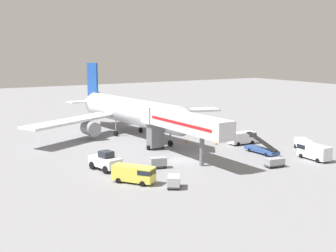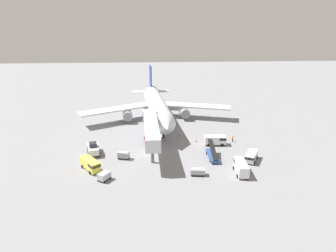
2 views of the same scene
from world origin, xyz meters
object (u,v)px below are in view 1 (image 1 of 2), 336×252
at_px(service_van_far_right, 243,137).
at_px(service_van_outer_left, 313,151).
at_px(jet_bridge, 179,123).
at_px(baggage_cart_far_left, 158,162).
at_px(baggage_cart_rear_left, 275,162).
at_px(belt_loader_truck, 262,149).
at_px(service_van_mid_left, 135,173).
at_px(baggage_cart_mid_center, 174,181).
at_px(safety_cone_alpha, 186,141).
at_px(ground_crew_worker_foreground, 255,135).
at_px(service_van_mid_right, 304,144).
at_px(pushback_tug, 105,161).
at_px(airplane_at_gate, 130,111).
at_px(safety_cone_bravo, 216,143).

height_order(service_van_far_right, service_van_outer_left, service_van_outer_left).
bearing_deg(jet_bridge, baggage_cart_far_left, -147.03).
bearing_deg(baggage_cart_rear_left, belt_loader_truck, 59.69).
relative_size(belt_loader_truck, service_van_mid_left, 1.18).
bearing_deg(jet_bridge, baggage_cart_mid_center, -124.55).
bearing_deg(service_van_outer_left, baggage_cart_far_left, 161.28).
distance_m(belt_loader_truck, safety_cone_alpha, 14.92).
relative_size(service_van_outer_left, ground_crew_worker_foreground, 3.28).
height_order(service_van_mid_left, baggage_cart_rear_left, service_van_mid_left).
bearing_deg(baggage_cart_rear_left, baggage_cart_mid_center, -177.13).
bearing_deg(service_van_mid_right, jet_bridge, 162.81).
xyz_separation_m(baggage_cart_far_left, baggage_cart_mid_center, (-2.95, -9.11, -0.03)).
xyz_separation_m(service_van_mid_left, service_van_outer_left, (29.47, -3.12, 0.07)).
bearing_deg(jet_bridge, pushback_tug, -175.94).
bearing_deg(ground_crew_worker_foreground, baggage_cart_far_left, -162.32).
bearing_deg(baggage_cart_far_left, baggage_cart_mid_center, -107.92).
relative_size(service_van_mid_right, baggage_cart_mid_center, 1.88).
bearing_deg(service_van_mid_left, ground_crew_worker_foreground, 22.12).
bearing_deg(jet_bridge, airplane_at_gate, 85.17).
distance_m(pushback_tug, baggage_cart_rear_left, 24.47).
relative_size(baggage_cart_far_left, safety_cone_alpha, 3.97).
bearing_deg(baggage_cart_mid_center, baggage_cart_far_left, 72.08).
bearing_deg(baggage_cart_far_left, belt_loader_truck, -2.27).
bearing_deg(jet_bridge, ground_crew_worker_foreground, 12.37).
bearing_deg(airplane_at_gate, service_van_mid_left, -115.04).
xyz_separation_m(airplane_at_gate, baggage_cart_rear_left, (7.04, -33.32, -4.04)).
distance_m(jet_bridge, safety_cone_bravo, 13.16).
xyz_separation_m(baggage_cart_rear_left, ground_crew_worker_foreground, (11.10, 16.49, 0.16)).
bearing_deg(safety_cone_alpha, baggage_cart_rear_left, -85.94).
height_order(pushback_tug, belt_loader_truck, belt_loader_truck).
distance_m(ground_crew_worker_foreground, safety_cone_bravo, 8.90).
xyz_separation_m(service_van_mid_left, safety_cone_alpha, (19.50, 17.73, -0.95)).
bearing_deg(service_van_outer_left, baggage_cart_rear_left, -177.84).
height_order(airplane_at_gate, service_van_mid_right, airplane_at_gate).
bearing_deg(baggage_cart_rear_left, service_van_mid_right, 24.56).
xyz_separation_m(service_van_mid_left, baggage_cart_rear_left, (21.00, -3.44, -0.53)).
relative_size(service_van_far_right, safety_cone_bravo, 7.53).
height_order(belt_loader_truck, service_van_outer_left, belt_loader_truck).
relative_size(baggage_cart_rear_left, ground_crew_worker_foreground, 1.70).
relative_size(airplane_at_gate, ground_crew_worker_foreground, 26.30).
bearing_deg(airplane_at_gate, ground_crew_worker_foreground, -42.86).
relative_size(airplane_at_gate, safety_cone_alpha, 68.42).
bearing_deg(safety_cone_alpha, jet_bridge, -128.97).
xyz_separation_m(pushback_tug, service_van_mid_right, (33.99, -5.60, -0.25)).
height_order(service_van_outer_left, baggage_cart_mid_center, service_van_outer_left).
distance_m(belt_loader_truck, service_van_outer_left, 8.26).
bearing_deg(baggage_cart_far_left, safety_cone_alpha, 44.17).
height_order(airplane_at_gate, safety_cone_alpha, airplane_at_gate).
xyz_separation_m(safety_cone_alpha, safety_cone_bravo, (3.74, -4.21, 0.01)).
bearing_deg(service_van_outer_left, pushback_tug, 160.20).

